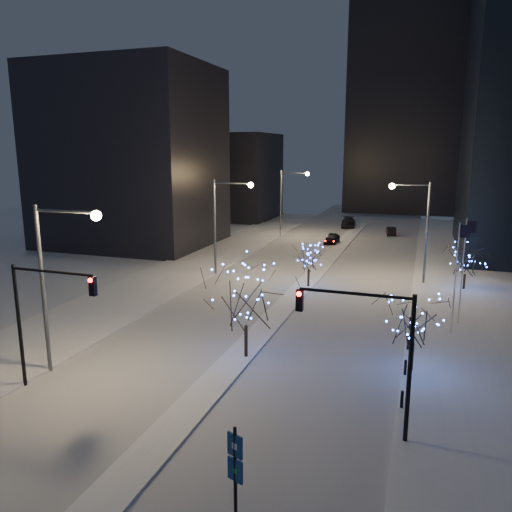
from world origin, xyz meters
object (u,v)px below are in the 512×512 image
at_px(street_lamp_east, 418,219).
at_px(traffic_signal_west, 40,307).
at_px(holiday_tree_plaza_far, 466,260).
at_px(holiday_tree_plaza_near, 414,320).
at_px(holiday_tree_median_near, 246,296).
at_px(wayfinding_sign, 235,465).
at_px(street_lamp_w_far, 288,194).
at_px(street_lamp_w_near, 56,267).
at_px(street_lamp_w_mid, 224,214).
at_px(car_mid, 391,231).
at_px(traffic_signal_east, 375,340).
at_px(car_far, 348,223).
at_px(holiday_tree_median_far, 309,258).
at_px(car_near, 332,238).

height_order(street_lamp_east, traffic_signal_west, street_lamp_east).
bearing_deg(holiday_tree_plaza_far, holiday_tree_plaza_near, -101.57).
distance_m(holiday_tree_median_near, wayfinding_sign, 14.37).
distance_m(holiday_tree_median_near, holiday_tree_plaza_near, 10.11).
bearing_deg(street_lamp_east, street_lamp_w_far, 130.85).
relative_size(street_lamp_east, holiday_tree_plaza_near, 2.07).
bearing_deg(traffic_signal_west, street_lamp_w_far, 90.55).
height_order(street_lamp_w_near, street_lamp_w_far, same).
bearing_deg(street_lamp_w_far, street_lamp_w_mid, -90.00).
bearing_deg(car_mid, traffic_signal_west, 67.73).
bearing_deg(traffic_signal_west, holiday_tree_plaza_far, 51.44).
xyz_separation_m(traffic_signal_east, car_far, (-10.51, 63.71, -3.94)).
height_order(traffic_signal_east, holiday_tree_plaza_far, traffic_signal_east).
bearing_deg(street_lamp_w_near, street_lamp_east, 55.81).
distance_m(holiday_tree_median_far, wayfinding_sign, 31.49).
bearing_deg(car_mid, traffic_signal_east, 84.38).
distance_m(car_near, holiday_tree_median_near, 41.46).
bearing_deg(street_lamp_east, street_lamp_w_mid, -171.04).
xyz_separation_m(street_lamp_w_near, street_lamp_w_far, (0.00, 50.00, 0.00)).
height_order(street_lamp_w_mid, street_lamp_east, same).
height_order(street_lamp_w_far, holiday_tree_median_near, street_lamp_w_far).
height_order(street_lamp_w_mid, holiday_tree_plaza_far, street_lamp_w_mid).
height_order(street_lamp_east, holiday_tree_median_far, street_lamp_east).
xyz_separation_m(street_lamp_w_far, holiday_tree_median_far, (9.44, -26.84, -3.59)).
bearing_deg(traffic_signal_west, holiday_tree_plaza_near, 24.88).
height_order(traffic_signal_west, wayfinding_sign, traffic_signal_west).
xyz_separation_m(holiday_tree_median_far, holiday_tree_plaza_near, (10.00, -16.38, 0.35)).
xyz_separation_m(street_lamp_east, car_near, (-11.58, 18.80, -5.71)).
relative_size(car_near, car_mid, 1.12).
xyz_separation_m(traffic_signal_west, car_far, (6.86, 64.71, -3.94)).
bearing_deg(car_far, car_near, -96.54).
relative_size(street_lamp_w_mid, street_lamp_east, 1.00).
bearing_deg(street_lamp_w_far, holiday_tree_median_near, -78.02).
relative_size(street_lamp_w_mid, traffic_signal_east, 1.43).
xyz_separation_m(car_far, holiday_tree_plaza_far, (16.20, -35.77, 2.11)).
distance_m(street_lamp_w_mid, street_lamp_east, 19.26).
height_order(street_lamp_w_mid, car_near, street_lamp_w_mid).
relative_size(traffic_signal_west, holiday_tree_plaza_far, 1.54).
relative_size(street_lamp_east, wayfinding_sign, 2.70).
xyz_separation_m(car_mid, holiday_tree_plaza_near, (4.62, -50.26, 2.62)).
bearing_deg(holiday_tree_plaza_near, car_near, 106.69).
height_order(street_lamp_east, holiday_tree_plaza_far, street_lamp_east).
bearing_deg(holiday_tree_plaza_near, holiday_tree_median_near, -172.85).
distance_m(street_lamp_w_mid, holiday_tree_median_far, 10.26).
bearing_deg(street_lamp_east, wayfinding_sign, -98.04).
bearing_deg(street_lamp_w_mid, car_mid, 65.19).
height_order(street_lamp_w_near, car_far, street_lamp_w_near).
relative_size(street_lamp_w_near, street_lamp_w_far, 1.00).
bearing_deg(traffic_signal_east, street_lamp_w_near, 176.79).
xyz_separation_m(holiday_tree_plaza_far, wayfinding_sign, (-9.63, -34.93, -0.66)).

